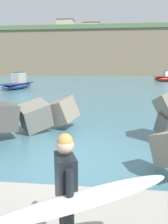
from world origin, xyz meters
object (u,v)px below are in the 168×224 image
Objects in this scene: station_building_west at (66,28)px; boat_near_centre at (18,84)px; surfer_with_board at (70,196)px; station_building_central at (92,30)px; boat_near_right at (166,78)px.

boat_near_centre is at bearing -84.86° from station_building_west.
surfer_with_board is 0.26× the size of station_building_central.
station_building_central is (4.39, 65.37, 16.09)m from boat_near_centre.
station_building_central is (-17.30, 49.54, 16.07)m from boat_near_right.
boat_near_right is at bearing -59.88° from station_building_west.
boat_near_right is 54.88m from station_building_central.
surfer_with_board is 0.45× the size of boat_near_right.
boat_near_centre reaches higher than boat_near_right.
surfer_with_board is 41.76m from boat_near_right.
boat_near_centre is 26.85m from boat_near_right.
station_building_west is 0.83× the size of station_building_central.
surfer_with_board is at bearing -79.34° from station_building_west.
station_building_central reaches higher than boat_near_centre.
station_building_central is (10.06, 2.39, -0.58)m from station_building_west.
surfer_with_board is at bearing -85.93° from station_building_central.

